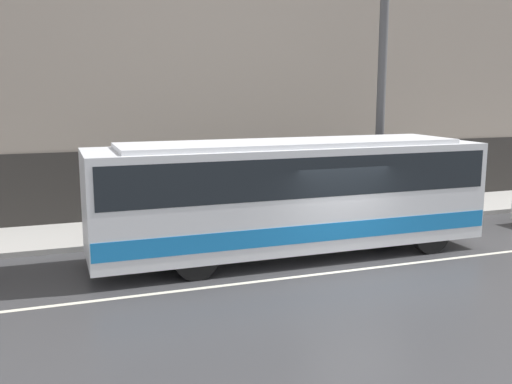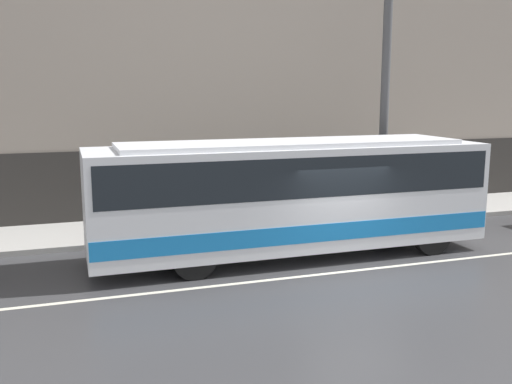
{
  "view_description": "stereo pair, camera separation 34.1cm",
  "coord_description": "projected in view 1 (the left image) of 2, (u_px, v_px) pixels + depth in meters",
  "views": [
    {
      "loc": [
        -6.83,
        -11.94,
        4.38
      ],
      "look_at": [
        -1.89,
        1.76,
        1.8
      ],
      "focal_mm": 40.0,
      "sensor_mm": 36.0,
      "label": 1
    },
    {
      "loc": [
        -6.51,
        -12.05,
        4.38
      ],
      "look_at": [
        -1.89,
        1.76,
        1.8
      ],
      "focal_mm": 40.0,
      "sensor_mm": 36.0,
      "label": 2
    }
  ],
  "objects": [
    {
      "name": "lane_stripe",
      "position": [
        352.0,
        270.0,
        14.11
      ],
      "size": [
        54.0,
        0.14,
        0.01
      ],
      "color": "beige",
      "rests_on": "ground_plane"
    },
    {
      "name": "building_facade",
      "position": [
        253.0,
        80.0,
        20.02
      ],
      "size": [
        60.0,
        0.35,
        9.86
      ],
      "color": "gray",
      "rests_on": "ground_plane"
    },
    {
      "name": "transit_bus",
      "position": [
        291.0,
        192.0,
        15.14
      ],
      "size": [
        10.58,
        2.57,
        3.1
      ],
      "color": "silver",
      "rests_on": "ground_plane"
    },
    {
      "name": "ground_plane",
      "position": [
        352.0,
        270.0,
        14.11
      ],
      "size": [
        60.0,
        60.0,
        0.0
      ],
      "primitive_type": "plane",
      "color": "#38383A"
    },
    {
      "name": "sidewalk",
      "position": [
        270.0,
        220.0,
        19.25
      ],
      "size": [
        60.0,
        3.14,
        0.16
      ],
      "color": "#A09E99",
      "rests_on": "ground_plane"
    },
    {
      "name": "utility_pole_near",
      "position": [
        381.0,
        102.0,
        18.66
      ],
      "size": [
        0.28,
        0.28,
        7.76
      ],
      "color": "#4C4C4F",
      "rests_on": "sidewalk"
    }
  ]
}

